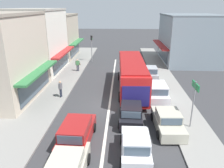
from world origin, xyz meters
TOP-DOWN VIEW (x-y plane):
  - ground_plane at (0.00, 0.00)m, footprint 140.00×140.00m
  - lane_centre_line at (0.00, 4.00)m, footprint 0.20×28.00m
  - sidewalk_left at (-6.80, 6.00)m, footprint 5.20×44.00m
  - kerb_right at (6.20, 6.00)m, footprint 2.80×44.00m
  - shopfront_corner_near at (-10.18, 1.42)m, footprint 7.23×8.83m
  - shopfront_mid_block at (-10.18, 10.45)m, footprint 7.25×8.89m
  - shopfront_far_end at (-10.18, 19.19)m, footprint 7.29×8.35m
  - building_right_far at (11.48, 17.04)m, footprint 8.99×10.53m
  - city_bus at (2.09, 4.01)m, footprint 2.93×10.91m
  - hatchback_queue_far_back at (1.94, -6.86)m, footprint 1.82×3.70m
  - wagon_behind_bus_near at (-1.78, -5.69)m, footprint 2.09×4.57m
  - hatchback_queue_gap_filler at (1.81, -2.78)m, footprint 1.95×3.77m
  - parked_sedan_kerb_front at (4.41, -3.72)m, footprint 2.02×4.26m
  - parked_wagon_kerb_second at (4.45, 1.87)m, footprint 1.94×4.50m
  - parked_hatchback_kerb_third at (4.52, 8.01)m, footprint 1.85×3.72m
  - traffic_light_downstreet at (-3.70, 16.06)m, footprint 0.33×0.24m
  - directional_road_sign at (6.13, -3.47)m, footprint 0.10×1.40m
  - pedestrian_with_handbag_near at (-4.87, 10.47)m, footprint 0.65×0.31m
  - pedestrian_browsing_midblock at (-4.78, 1.51)m, footprint 0.30×0.56m

SIDE VIEW (x-z plane):
  - ground_plane at x=0.00m, z-range 0.00..0.00m
  - lane_centre_line at x=0.00m, z-range 0.00..0.01m
  - kerb_right at x=6.20m, z-range 0.00..0.12m
  - sidewalk_left at x=-6.80m, z-range 0.00..0.14m
  - parked_sedan_kerb_front at x=4.41m, z-range -0.07..1.40m
  - hatchback_queue_far_back at x=1.94m, z-range -0.06..1.48m
  - hatchback_queue_gap_filler at x=1.81m, z-range -0.06..1.48m
  - parked_hatchback_kerb_third at x=4.52m, z-range -0.06..1.48m
  - wagon_behind_bus_near at x=-1.78m, z-range -0.04..1.53m
  - parked_wagon_kerb_second at x=4.45m, z-range -0.04..1.53m
  - pedestrian_browsing_midblock at x=-4.78m, z-range 0.25..1.88m
  - pedestrian_with_handbag_near at x=-4.87m, z-range 0.25..1.88m
  - city_bus at x=2.09m, z-range 0.27..3.49m
  - directional_road_sign at x=6.13m, z-range 0.88..4.48m
  - traffic_light_downstreet at x=-3.70m, z-range 0.75..4.95m
  - shopfront_far_end at x=-10.18m, z-range -0.01..7.23m
  - building_right_far at x=11.48m, z-range 0.00..7.28m
  - shopfront_corner_near at x=-10.18m, z-range -0.01..7.94m
  - shopfront_mid_block at x=-10.18m, z-range -0.01..8.16m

